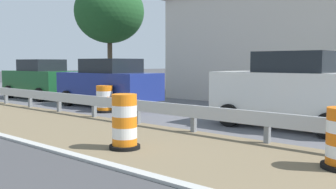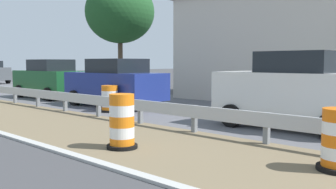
{
  "view_description": "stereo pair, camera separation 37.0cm",
  "coord_description": "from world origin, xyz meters",
  "px_view_note": "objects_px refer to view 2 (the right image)",
  "views": [
    {
      "loc": [
        -5.48,
        3.25,
        1.8
      ],
      "look_at": [
        1.54,
        9.42,
        1.01
      ],
      "focal_mm": 40.67,
      "sensor_mm": 36.0,
      "label": 1
    },
    {
      "loc": [
        -5.23,
        2.97,
        1.8
      ],
      "look_at": [
        1.54,
        9.42,
        1.01
      ],
      "focal_mm": 40.67,
      "sensor_mm": 36.0,
      "label": 2
    }
  ],
  "objects_px": {
    "car_lead_near_lane": "(115,83)",
    "car_lead_far_lane": "(295,90)",
    "traffic_barrel_mid": "(110,100)",
    "car_trailing_far_lane": "(50,79)",
    "traffic_barrel_close": "(122,124)"
  },
  "relations": [
    {
      "from": "car_trailing_far_lane",
      "to": "traffic_barrel_close",
      "type": "bearing_deg",
      "value": 156.14
    },
    {
      "from": "traffic_barrel_mid",
      "to": "car_lead_near_lane",
      "type": "relative_size",
      "value": 0.21
    },
    {
      "from": "traffic_barrel_mid",
      "to": "car_lead_far_lane",
      "type": "bearing_deg",
      "value": -79.0
    },
    {
      "from": "car_lead_near_lane",
      "to": "car_lead_far_lane",
      "type": "bearing_deg",
      "value": 179.09
    },
    {
      "from": "traffic_barrel_mid",
      "to": "car_lead_near_lane",
      "type": "xyz_separation_m",
      "value": [
        1.23,
        1.23,
        0.55
      ]
    },
    {
      "from": "car_lead_near_lane",
      "to": "car_trailing_far_lane",
      "type": "xyz_separation_m",
      "value": [
        0.04,
        5.33,
        -0.0
      ]
    },
    {
      "from": "traffic_barrel_close",
      "to": "car_lead_near_lane",
      "type": "distance_m",
      "value": 7.79
    },
    {
      "from": "traffic_barrel_close",
      "to": "car_lead_near_lane",
      "type": "xyz_separation_m",
      "value": [
        4.73,
        6.18,
        0.46
      ]
    },
    {
      "from": "traffic_barrel_close",
      "to": "car_lead_near_lane",
      "type": "relative_size",
      "value": 0.25
    },
    {
      "from": "traffic_barrel_mid",
      "to": "car_trailing_far_lane",
      "type": "height_order",
      "value": "car_trailing_far_lane"
    },
    {
      "from": "traffic_barrel_mid",
      "to": "car_lead_near_lane",
      "type": "bearing_deg",
      "value": 45.08
    },
    {
      "from": "car_lead_near_lane",
      "to": "traffic_barrel_close",
      "type": "bearing_deg",
      "value": 141.4
    },
    {
      "from": "traffic_barrel_close",
      "to": "traffic_barrel_mid",
      "type": "bearing_deg",
      "value": 54.68
    },
    {
      "from": "traffic_barrel_close",
      "to": "car_lead_near_lane",
      "type": "height_order",
      "value": "car_lead_near_lane"
    },
    {
      "from": "car_lead_near_lane",
      "to": "car_trailing_far_lane",
      "type": "height_order",
      "value": "car_trailing_far_lane"
    }
  ]
}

